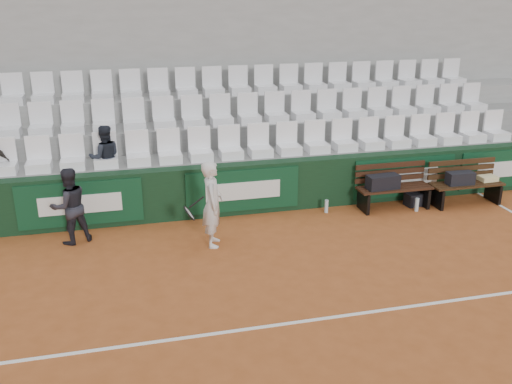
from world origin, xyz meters
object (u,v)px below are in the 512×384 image
object	(u,v)px
water_bottle_far	(417,205)
water_bottle_near	(326,206)
sports_bag_left	(383,182)
spectator_c	(103,134)
sports_bag_right	(460,178)
sports_bag_ground	(416,199)
bench_right	(465,194)
tennis_player	(212,204)
ball_kid	(70,206)
bench_left	(394,198)

from	to	relation	value
water_bottle_far	water_bottle_near	bearing A→B (deg)	168.71
sports_bag_left	spectator_c	bearing A→B (deg)	168.85
sports_bag_right	spectator_c	world-z (taller)	spectator_c
sports_bag_ground	sports_bag_right	bearing A→B (deg)	-13.14
bench_right	sports_bag_left	size ratio (longest dim) A/B	2.33
water_bottle_far	bench_right	bearing A→B (deg)	6.08
sports_bag_right	tennis_player	distance (m)	5.20
water_bottle_near	sports_bag_left	bearing A→B (deg)	-6.17
ball_kid	spectator_c	bearing A→B (deg)	-141.80
bench_left	sports_bag_ground	distance (m)	0.53
bench_left	ball_kid	size ratio (longest dim) A/B	1.11
sports_bag_ground	bench_right	bearing A→B (deg)	-10.17
spectator_c	sports_bag_ground	bearing A→B (deg)	165.05
ball_kid	spectator_c	distance (m)	1.62
bench_right	bench_left	bearing A→B (deg)	174.94
water_bottle_near	ball_kid	size ratio (longest dim) A/B	0.19
bench_left	bench_right	distance (m)	1.53
sports_bag_left	water_bottle_far	bearing A→B (deg)	-19.54
bench_right	tennis_player	bearing A→B (deg)	-172.66
sports_bag_ground	water_bottle_near	size ratio (longest dim) A/B	1.63
ball_kid	water_bottle_far	bearing A→B (deg)	155.83
bench_left	bench_right	bearing A→B (deg)	-5.06
water_bottle_far	spectator_c	distance (m)	6.22
water_bottle_far	tennis_player	world-z (taller)	tennis_player
ball_kid	bench_right	bearing A→B (deg)	156.88
bench_right	ball_kid	world-z (taller)	ball_kid
tennis_player	sports_bag_right	bearing A→B (deg)	7.43
sports_bag_ground	ball_kid	world-z (taller)	ball_kid
sports_bag_right	ball_kid	size ratio (longest dim) A/B	0.40
sports_bag_right	water_bottle_near	distance (m)	2.79
water_bottle_far	spectator_c	bearing A→B (deg)	167.89
sports_bag_right	spectator_c	size ratio (longest dim) A/B	0.44
spectator_c	water_bottle_far	bearing A→B (deg)	162.00
tennis_player	bench_left	bearing A→B (deg)	12.20
bench_right	water_bottle_near	xyz separation A→B (m)	(-2.91, 0.23, -0.09)
sports_bag_right	water_bottle_near	world-z (taller)	sports_bag_right
water_bottle_near	sports_bag_right	bearing A→B (deg)	-5.09
spectator_c	bench_right	bearing A→B (deg)	164.89
sports_bag_ground	tennis_player	xyz separation A→B (m)	(-4.32, -0.87, 0.62)
spectator_c	bench_left	bearing A→B (deg)	163.76
sports_bag_left	spectator_c	xyz separation A→B (m)	(-5.25, 1.03, 1.03)
tennis_player	spectator_c	distance (m)	2.66
tennis_player	spectator_c	size ratio (longest dim) A/B	1.22
sports_bag_left	ball_kid	world-z (taller)	ball_kid
spectator_c	ball_kid	bearing A→B (deg)	55.54
water_bottle_far	tennis_player	size ratio (longest dim) A/B	0.18
bench_right	sports_bag_right	xyz separation A→B (m)	(-0.17, -0.01, 0.35)
bench_left	tennis_player	world-z (taller)	tennis_player
bench_right	water_bottle_near	world-z (taller)	bench_right
bench_left	sports_bag_left	distance (m)	0.46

